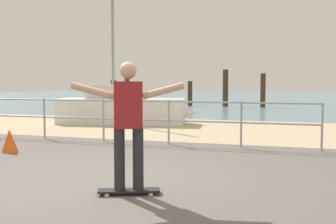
{
  "coord_description": "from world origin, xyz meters",
  "views": [
    {
      "loc": [
        2.65,
        -5.5,
        1.48
      ],
      "look_at": [
        0.3,
        2.0,
        0.9
      ],
      "focal_mm": 43.84,
      "sensor_mm": 36.0,
      "label": 1
    }
  ],
  "objects_px": {
    "sailboat": "(126,109)",
    "traffic_cone": "(10,141)",
    "skateboard": "(129,191)",
    "skateboarder": "(128,118)"
  },
  "relations": [
    {
      "from": "sailboat",
      "to": "skateboard",
      "type": "relative_size",
      "value": 6.2
    },
    {
      "from": "skateboard",
      "to": "skateboarder",
      "type": "distance_m",
      "value": 0.95
    },
    {
      "from": "sailboat",
      "to": "traffic_cone",
      "type": "xyz_separation_m",
      "value": [
        0.01,
        -6.15,
        -0.27
      ]
    },
    {
      "from": "sailboat",
      "to": "skateboarder",
      "type": "xyz_separation_m",
      "value": [
        3.63,
        -8.39,
        0.5
      ]
    },
    {
      "from": "traffic_cone",
      "to": "sailboat",
      "type": "bearing_deg",
      "value": 90.07
    },
    {
      "from": "skateboarder",
      "to": "traffic_cone",
      "type": "distance_m",
      "value": 4.32
    },
    {
      "from": "skateboarder",
      "to": "skateboard",
      "type": "bearing_deg",
      "value": -26.57
    },
    {
      "from": "skateboarder",
      "to": "traffic_cone",
      "type": "bearing_deg",
      "value": 148.27
    },
    {
      "from": "skateboarder",
      "to": "traffic_cone",
      "type": "height_order",
      "value": "skateboarder"
    },
    {
      "from": "sailboat",
      "to": "skateboard",
      "type": "height_order",
      "value": "sailboat"
    }
  ]
}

